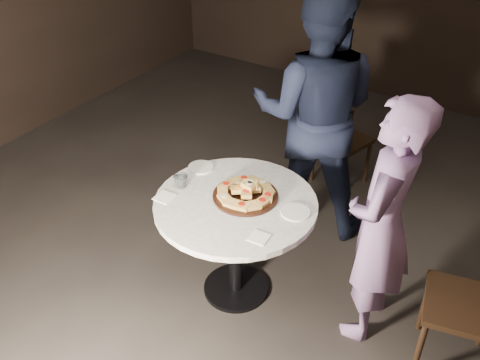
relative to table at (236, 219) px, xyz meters
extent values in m
plane|color=black|center=(-0.01, 0.04, -0.62)|extent=(7.00, 7.00, 0.00)
cylinder|color=black|center=(0.00, 0.00, -0.60)|extent=(0.56, 0.56, 0.03)
cylinder|color=black|center=(0.00, 0.00, -0.24)|extent=(0.11, 0.11, 0.70)
cylinder|color=silver|center=(0.00, 0.00, 0.12)|extent=(1.28, 1.28, 0.04)
cylinder|color=black|center=(0.03, 0.07, 0.15)|extent=(0.53, 0.53, 0.02)
cube|color=tan|center=(0.16, 0.11, 0.17)|extent=(0.10, 0.11, 0.04)
cylinder|color=#B71D0E|center=(0.16, 0.11, 0.19)|extent=(0.05, 0.05, 0.01)
cube|color=tan|center=(0.13, 0.17, 0.17)|extent=(0.11, 0.10, 0.04)
cube|color=tan|center=(0.07, 0.20, 0.17)|extent=(0.10, 0.09, 0.04)
cylinder|color=beige|center=(0.07, 0.20, 0.19)|extent=(0.05, 0.05, 0.01)
cube|color=tan|center=(0.01, 0.21, 0.17)|extent=(0.09, 0.07, 0.04)
cube|color=tan|center=(-0.06, 0.18, 0.17)|extent=(0.11, 0.10, 0.04)
cylinder|color=#B71D0E|center=(-0.06, 0.18, 0.19)|extent=(0.05, 0.05, 0.01)
cube|color=tan|center=(-0.10, 0.13, 0.17)|extent=(0.09, 0.10, 0.04)
cube|color=tan|center=(-0.11, 0.07, 0.17)|extent=(0.08, 0.09, 0.04)
cylinder|color=#B71D0E|center=(-0.11, 0.07, 0.19)|extent=(0.04, 0.04, 0.01)
cube|color=tan|center=(-0.10, 0.00, 0.17)|extent=(0.10, 0.11, 0.04)
cube|color=tan|center=(-0.05, -0.05, 0.17)|extent=(0.11, 0.10, 0.04)
cylinder|color=beige|center=(-0.05, -0.05, 0.19)|extent=(0.05, 0.05, 0.01)
cube|color=tan|center=(0.01, -0.07, 0.17)|extent=(0.09, 0.07, 0.04)
cube|color=tan|center=(0.08, -0.06, 0.17)|extent=(0.10, 0.08, 0.04)
cylinder|color=#B71D0E|center=(0.08, -0.06, 0.19)|extent=(0.05, 0.05, 0.01)
cube|color=tan|center=(0.13, -0.02, 0.17)|extent=(0.11, 0.11, 0.04)
cube|color=tan|center=(0.16, 0.04, 0.17)|extent=(0.08, 0.09, 0.04)
cylinder|color=#B71D0E|center=(0.16, 0.04, 0.19)|extent=(0.05, 0.05, 0.01)
cube|color=tan|center=(0.06, 0.10, 0.20)|extent=(0.11, 0.11, 0.03)
cylinder|color=#2D6B1E|center=(0.06, 0.10, 0.22)|extent=(0.06, 0.06, 0.01)
cube|color=tan|center=(0.00, 0.11, 0.20)|extent=(0.10, 0.11, 0.03)
cylinder|color=beige|center=(0.00, 0.11, 0.22)|extent=(0.05, 0.05, 0.01)
cube|color=tan|center=(-0.01, 0.04, 0.20)|extent=(0.11, 0.11, 0.04)
cylinder|color=orange|center=(-0.01, 0.04, 0.22)|extent=(0.06, 0.06, 0.01)
cube|color=tan|center=(0.05, 0.04, 0.20)|extent=(0.10, 0.11, 0.03)
cylinder|color=#B71D0E|center=(0.05, 0.04, 0.22)|extent=(0.06, 0.06, 0.01)
cube|color=tan|center=(0.04, 0.10, 0.23)|extent=(0.11, 0.10, 0.04)
cylinder|color=beige|center=(0.04, 0.10, 0.25)|extent=(0.05, 0.05, 0.01)
cube|color=tan|center=(0.05, 0.08, 0.23)|extent=(0.10, 0.08, 0.04)
cylinder|color=beige|center=(0.05, 0.08, 0.25)|extent=(0.05, 0.05, 0.01)
cylinder|color=white|center=(-0.40, 0.19, 0.15)|extent=(0.19, 0.19, 0.01)
cylinder|color=white|center=(0.36, 0.10, 0.15)|extent=(0.20, 0.20, 0.01)
imported|color=silver|center=(-0.38, -0.06, 0.18)|extent=(0.11, 0.11, 0.08)
cube|color=white|center=(-0.39, -0.20, 0.14)|extent=(0.12, 0.12, 0.01)
cube|color=white|center=(0.30, -0.22, 0.14)|extent=(0.11, 0.11, 0.01)
cube|color=black|center=(0.04, 1.61, -0.20)|extent=(0.48, 0.48, 0.04)
cube|color=black|center=(-0.01, 1.42, 0.01)|extent=(0.39, 0.14, 0.42)
cylinder|color=black|center=(0.25, 1.73, -0.41)|extent=(0.04, 0.04, 0.42)
cylinder|color=black|center=(-0.08, 1.81, -0.41)|extent=(0.04, 0.04, 0.42)
cylinder|color=black|center=(0.16, 1.40, -0.41)|extent=(0.04, 0.04, 0.42)
cylinder|color=black|center=(-0.16, 1.49, -0.41)|extent=(0.04, 0.04, 0.42)
cube|color=black|center=(1.38, 0.21, -0.16)|extent=(0.50, 0.50, 0.04)
cylinder|color=black|center=(1.16, 0.35, -0.39)|extent=(0.04, 0.04, 0.45)
cylinder|color=black|center=(1.24, -0.01, -0.39)|extent=(0.04, 0.04, 0.45)
imported|color=black|center=(0.04, 0.97, 0.34)|extent=(1.12, 1.00, 1.91)
imported|color=slate|center=(0.84, 0.21, 0.18)|extent=(0.41, 0.60, 1.60)
camera|label=1|loc=(1.44, -2.19, 2.09)|focal=40.00mm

